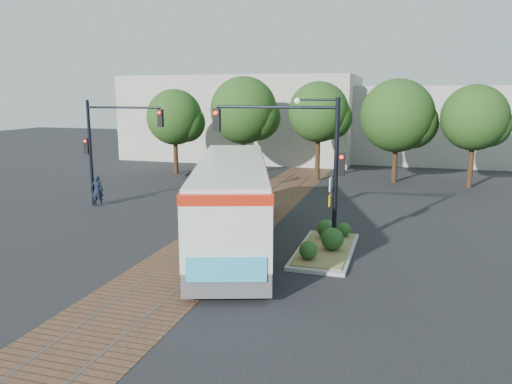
# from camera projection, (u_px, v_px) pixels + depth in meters

# --- Properties ---
(ground) EXTENTS (120.00, 120.00, 0.00)m
(ground) POSITION_uv_depth(u_px,v_px,m) (223.00, 236.00, 22.54)
(ground) COLOR black
(ground) RESTS_ON ground
(trackbed) EXTENTS (3.60, 40.00, 0.02)m
(trackbed) POSITION_uv_depth(u_px,v_px,m) (250.00, 216.00, 26.30)
(trackbed) COLOR brown
(trackbed) RESTS_ON ground
(tree_row) EXTENTS (26.40, 5.60, 7.67)m
(tree_row) POSITION_uv_depth(u_px,v_px,m) (316.00, 114.00, 36.68)
(tree_row) COLOR #382314
(tree_row) RESTS_ON ground
(warehouses) EXTENTS (40.00, 13.00, 8.00)m
(warehouses) POSITION_uv_depth(u_px,v_px,m) (320.00, 120.00, 48.96)
(warehouses) COLOR #ADA899
(warehouses) RESTS_ON ground
(city_bus) EXTENTS (6.78, 13.53, 3.57)m
(city_bus) POSITION_uv_depth(u_px,v_px,m) (232.00, 197.00, 21.38)
(city_bus) COLOR #4C4C4F
(city_bus) RESTS_ON ground
(traffic_island) EXTENTS (2.20, 5.20, 1.13)m
(traffic_island) POSITION_uv_depth(u_px,v_px,m) (326.00, 244.00, 20.27)
(traffic_island) COLOR gray
(traffic_island) RESTS_ON ground
(signal_pole_main) EXTENTS (5.49, 0.46, 6.00)m
(signal_pole_main) POSITION_uv_depth(u_px,v_px,m) (305.00, 149.00, 19.89)
(signal_pole_main) COLOR black
(signal_pole_main) RESTS_ON ground
(signal_pole_left) EXTENTS (4.99, 0.34, 6.00)m
(signal_pole_left) POSITION_uv_depth(u_px,v_px,m) (107.00, 139.00, 27.91)
(signal_pole_left) COLOR black
(signal_pole_left) RESTS_ON ground
(officer) EXTENTS (0.77, 0.70, 1.78)m
(officer) POSITION_uv_depth(u_px,v_px,m) (97.00, 191.00, 28.55)
(officer) COLOR black
(officer) RESTS_ON ground
(parked_car) EXTENTS (4.75, 2.64, 1.30)m
(parked_car) POSITION_uv_depth(u_px,v_px,m) (222.00, 183.00, 32.28)
(parked_car) COLOR black
(parked_car) RESTS_ON ground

